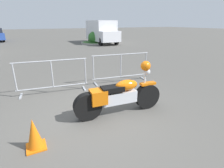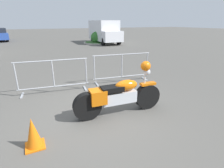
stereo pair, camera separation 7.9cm
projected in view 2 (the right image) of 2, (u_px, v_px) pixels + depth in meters
ground_plane at (96, 114)px, 4.36m from camera, size 120.00×120.00×0.00m
motorcycle at (119, 95)px, 4.26m from camera, size 2.27×0.41×1.28m
crowd_barrier_near at (53, 76)px, 5.54m from camera, size 2.20×0.70×1.07m
crowd_barrier_far at (122, 68)px, 6.55m from camera, size 2.20×0.70×1.07m
delivery_van at (104, 31)px, 18.45m from camera, size 2.12×5.06×2.31m
planter_island at (99, 40)px, 18.33m from camera, size 3.30×3.30×1.23m
traffic_cone at (33, 133)px, 3.13m from camera, size 0.34×0.34×0.59m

